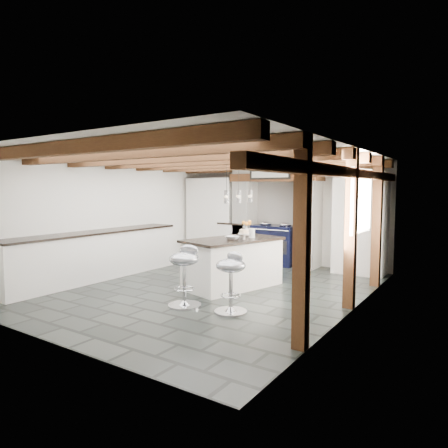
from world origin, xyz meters
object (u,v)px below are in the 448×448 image
Objects in this scene: bar_stool_near at (231,275)px; bar_stool_far at (185,269)px; kitchen_island at (233,262)px; range_cooker at (275,244)px.

bar_stool_near is 0.75m from bar_stool_far.
bar_stool_far is at bearing -158.77° from bar_stool_near.
bar_stool_near is at bearing -0.76° from bar_stool_far.
kitchen_island is at bearing 133.40° from bar_stool_near.
bar_stool_far is at bearing -72.89° from kitchen_island.
bar_stool_near is at bearing -72.85° from range_cooker.
bar_stool_far is at bearing -84.14° from range_cooker.
bar_stool_far is (0.03, -1.38, 0.12)m from kitchen_island.
bar_stool_near is (0.77, -1.26, 0.09)m from kitchen_island.
bar_stool_near is at bearing -42.98° from kitchen_island.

